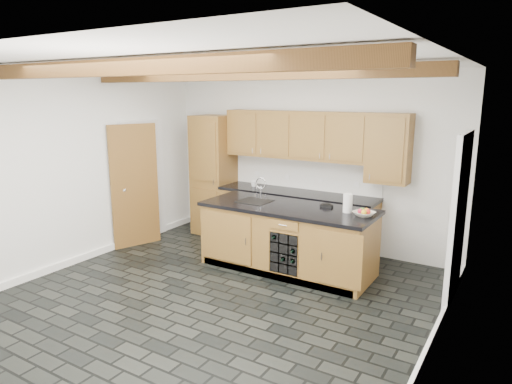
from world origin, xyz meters
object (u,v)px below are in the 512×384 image
(paper_towel, at_px, (348,203))
(island, at_px, (287,238))
(fruit_bowl, at_px, (364,214))
(kitchen_scale, at_px, (327,205))

(paper_towel, bearing_deg, island, -170.86)
(fruit_bowl, bearing_deg, island, -177.60)
(kitchen_scale, bearing_deg, fruit_bowl, -21.11)
(paper_towel, bearing_deg, kitchen_scale, 161.81)
(fruit_bowl, bearing_deg, paper_towel, 161.15)
(island, distance_m, fruit_bowl, 1.18)
(island, height_order, kitchen_scale, kitchen_scale)
(island, relative_size, kitchen_scale, 14.58)
(fruit_bowl, relative_size, paper_towel, 1.05)
(kitchen_scale, xyz_separation_m, fruit_bowl, (0.60, -0.20, 0.01))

